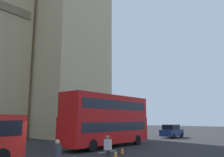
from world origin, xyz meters
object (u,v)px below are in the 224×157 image
at_px(pedestrian_near_cones, 57,157).
at_px(traffic_cone_east, 122,150).
at_px(sedan_lead, 172,131).
at_px(pedestrian_by_kerb, 108,149).
at_px(double_decker_bus, 108,118).
at_px(traffic_cone_middle, 116,154).

bearing_deg(pedestrian_near_cones, traffic_cone_east, 13.74).
height_order(sedan_lead, pedestrian_by_kerb, sedan_lead).
height_order(double_decker_bus, traffic_cone_east, double_decker_bus).
relative_size(sedan_lead, traffic_cone_middle, 7.59).
relative_size(double_decker_bus, pedestrian_by_kerb, 6.23).
bearing_deg(traffic_cone_middle, traffic_cone_east, 21.22).
relative_size(traffic_cone_middle, pedestrian_by_kerb, 0.34).
xyz_separation_m(double_decker_bus, pedestrian_by_kerb, (-6.82, -5.67, -1.80)).
bearing_deg(traffic_cone_middle, sedan_lead, 13.32).
bearing_deg(double_decker_bus, pedestrian_by_kerb, -140.24).
bearing_deg(double_decker_bus, pedestrian_near_cones, -151.60).
bearing_deg(sedan_lead, pedestrian_near_cones, -167.09).
bearing_deg(pedestrian_by_kerb, traffic_cone_middle, 28.18).
relative_size(traffic_cone_middle, traffic_cone_east, 1.00).
relative_size(double_decker_bus, traffic_cone_east, 18.16).
xyz_separation_m(sedan_lead, pedestrian_by_kerb, (-21.20, -5.71, -0.00)).
bearing_deg(traffic_cone_east, sedan_lead, 12.54).
distance_m(traffic_cone_east, pedestrian_by_kerb, 4.41).
bearing_deg(double_decker_bus, sedan_lead, 0.15).
distance_m(traffic_cone_middle, pedestrian_by_kerb, 2.71).
height_order(double_decker_bus, pedestrian_near_cones, double_decker_bus).
xyz_separation_m(sedan_lead, traffic_cone_middle, (-18.88, -4.47, -0.63)).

